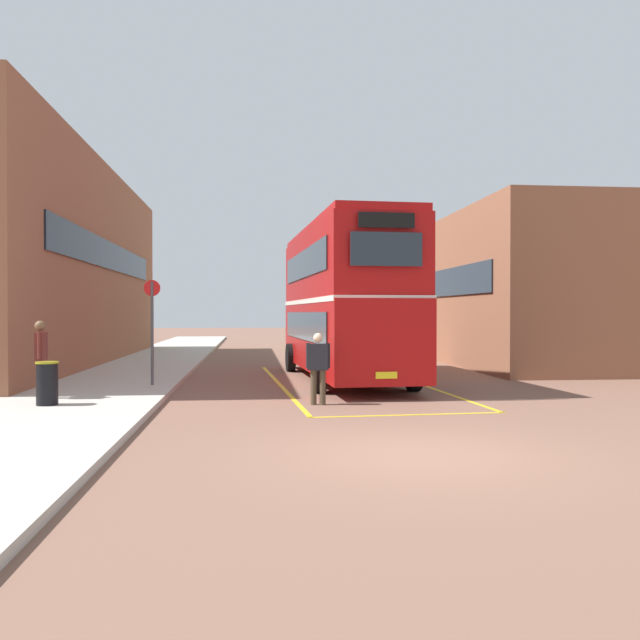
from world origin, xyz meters
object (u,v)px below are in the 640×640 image
(pedestrian_waiting_near, at_px, (41,353))
(litter_bin, at_px, (47,383))
(double_decker_bus, at_px, (343,300))
(pedestrian_boarding, at_px, (318,364))
(bus_stop_sign, at_px, (152,322))
(single_deck_bus, at_px, (354,320))

(pedestrian_waiting_near, xyz_separation_m, litter_bin, (0.48, -1.19, -0.58))
(double_decker_bus, distance_m, litter_bin, 9.51)
(pedestrian_boarding, xyz_separation_m, pedestrian_waiting_near, (-6.32, 0.76, 0.24))
(pedestrian_waiting_near, xyz_separation_m, bus_stop_sign, (2.13, 2.57, 0.66))
(double_decker_bus, xyz_separation_m, single_deck_bus, (3.33, 19.09, -0.87))
(pedestrian_boarding, relative_size, litter_bin, 1.78)
(litter_bin, bearing_deg, pedestrian_boarding, 4.21)
(single_deck_bus, bearing_deg, litter_bin, -112.80)
(bus_stop_sign, bearing_deg, pedestrian_boarding, -38.44)
(double_decker_bus, relative_size, pedestrian_boarding, 6.41)
(double_decker_bus, bearing_deg, pedestrian_boarding, -103.81)
(double_decker_bus, xyz_separation_m, litter_bin, (-7.19, -5.93, -1.91))
(bus_stop_sign, bearing_deg, litter_bin, -113.66)
(single_deck_bus, bearing_deg, double_decker_bus, -99.89)
(pedestrian_boarding, height_order, litter_bin, pedestrian_boarding)
(pedestrian_waiting_near, bearing_deg, litter_bin, -67.86)
(pedestrian_boarding, height_order, pedestrian_waiting_near, pedestrian_waiting_near)
(double_decker_bus, distance_m, pedestrian_boarding, 5.88)
(pedestrian_boarding, distance_m, litter_bin, 5.86)
(double_decker_bus, height_order, pedestrian_waiting_near, double_decker_bus)
(single_deck_bus, height_order, litter_bin, single_deck_bus)
(single_deck_bus, height_order, pedestrian_waiting_near, single_deck_bus)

